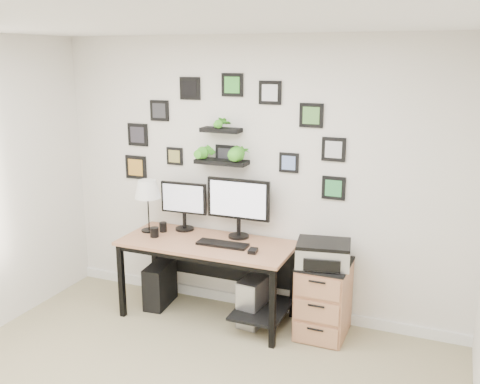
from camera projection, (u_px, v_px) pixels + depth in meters
The scene contains 14 objects.
room at pixel (254, 302), 5.28m from camera, with size 4.00×4.00×4.00m.
desk at pixel (212, 254), 4.97m from camera, with size 1.60×0.70×0.75m.
monitor_left at pixel (184, 202), 5.18m from camera, with size 0.47×0.19×0.48m.
monitor_right at pixel (238, 203), 4.95m from camera, with size 0.61×0.20×0.56m.
keyboard at pixel (222, 244), 4.82m from camera, with size 0.47×0.15×0.02m, color black.
mouse at pixel (253, 251), 4.64m from camera, with size 0.07×0.11×0.03m, color black.
table_lamp at pixel (148, 190), 5.12m from camera, with size 0.25×0.25×0.51m.
mug at pixel (154, 232), 5.04m from camera, with size 0.08×0.08×0.09m, color black.
pen_cup at pixel (163, 227), 5.19m from camera, with size 0.07×0.07×0.09m, color black.
pc_tower_black at pixel (160, 284), 5.30m from camera, with size 0.19×0.42×0.42m, color black.
pc_tower_grey at pixel (256, 299), 4.95m from camera, with size 0.25×0.47×0.44m.
file_cabinet at pixel (323, 299), 4.70m from camera, with size 0.43×0.53×0.67m.
printer at pixel (323, 254), 4.56m from camera, with size 0.50×0.43×0.20m.
wall_decor at pixel (224, 139), 4.95m from camera, with size 2.27×0.18×1.08m.
Camera 1 is at (1.72, -2.56, 2.41)m, focal length 40.00 mm.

